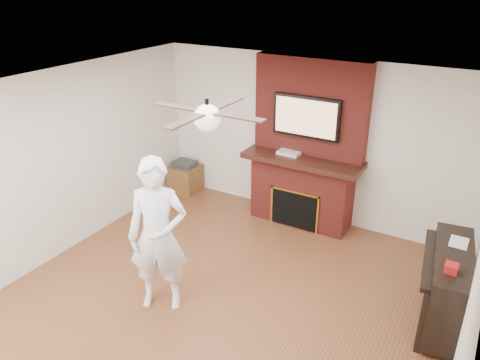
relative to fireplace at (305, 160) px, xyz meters
The scene contains 12 objects.
room_shell 2.56m from the fireplace, 90.00° to the right, with size 5.36×5.86×2.86m.
fireplace is the anchor object (origin of this frame).
tv 0.69m from the fireplace, 90.00° to the right, with size 1.00×0.08×0.60m.
ceiling_fan 2.88m from the fireplace, 90.00° to the right, with size 1.21×1.21×0.31m.
person 2.77m from the fireplace, 102.53° to the right, with size 0.67×0.45×1.83m, color white.
side_table 2.32m from the fireplace, behind, with size 0.50×0.50×0.56m.
piano 2.72m from the fireplace, 30.95° to the right, with size 0.65×1.38×0.97m.
cable_box 0.27m from the fireplace, 156.47° to the right, with size 0.33×0.19×0.05m, color silver.
candle_orange 0.96m from the fireplace, 122.24° to the right, with size 0.07×0.07×0.13m, color #BC6116.
candle_green 0.99m from the fireplace, 116.96° to the right, with size 0.08×0.08×0.09m, color #528635.
candle_cream 0.96m from the fireplace, 52.49° to the right, with size 0.08×0.08×0.11m, color beige.
candle_blue 1.02m from the fireplace, 37.57° to the right, with size 0.06×0.06×0.08m, color #34629C.
Camera 1 is at (2.42, -3.54, 3.61)m, focal length 35.00 mm.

